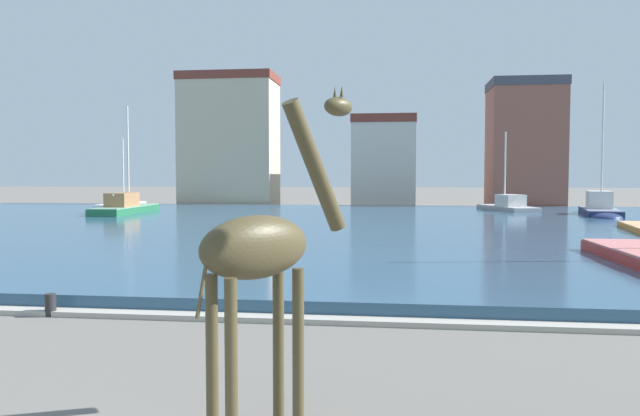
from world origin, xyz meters
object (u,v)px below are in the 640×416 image
sailboat_green (129,209)px  sailboat_grey (505,208)px  sailboat_navy (601,211)px  sailboat_white (125,207)px  giraffe_statue (264,253)px  mooring_bollard (51,305)px

sailboat_green → sailboat_grey: size_ratio=1.28×
sailboat_navy → sailboat_white: size_ratio=1.12×
giraffe_statue → mooring_bollard: (-6.03, 5.40, -1.95)m
giraffe_statue → sailboat_grey: size_ratio=0.58×
giraffe_statue → sailboat_green: sailboat_green is taller
sailboat_white → mooring_bollard: 40.08m
giraffe_statue → sailboat_green: (-17.70, 34.88, -1.57)m
sailboat_navy → sailboat_white: sailboat_navy is taller
giraffe_statue → sailboat_grey: (9.88, 41.51, -1.66)m
sailboat_navy → sailboat_grey: 7.56m
sailboat_white → sailboat_grey: 31.41m
sailboat_green → sailboat_navy: (33.03, 1.38, 0.03)m
sailboat_green → sailboat_white: bearing=117.0°
sailboat_green → sailboat_white: 8.40m
sailboat_navy → sailboat_white: 37.34m
sailboat_white → sailboat_grey: bearing=-1.6°
sailboat_green → mooring_bollard: bearing=-68.4°
giraffe_statue → sailboat_grey: sailboat_grey is taller
sailboat_grey → giraffe_statue: bearing=-103.4°
sailboat_green → sailboat_navy: sailboat_navy is taller
sailboat_navy → sailboat_grey: bearing=136.1°
sailboat_navy → giraffe_statue: bearing=-112.9°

